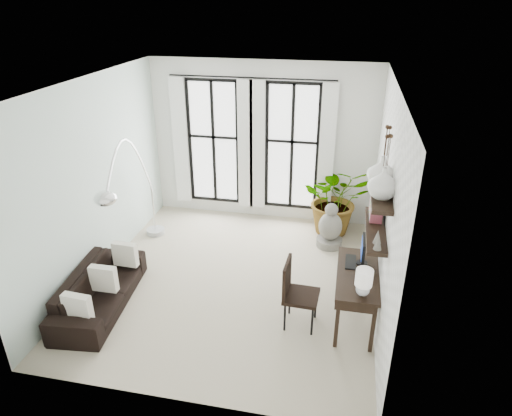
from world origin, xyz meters
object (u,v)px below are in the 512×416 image
(desk_chair, at_px, (295,290))
(buddha, at_px, (330,228))
(sofa, at_px, (100,289))
(arc_lamp, at_px, (129,167))
(plant, at_px, (336,199))
(desk, at_px, (357,278))

(desk_chair, relative_size, buddha, 1.16)
(desk_chair, distance_m, buddha, 2.37)
(sofa, xyz_separation_m, arc_lamp, (0.10, 1.17, 1.53))
(plant, bearing_deg, desk, -81.41)
(sofa, height_order, plant, plant)
(plant, relative_size, arc_lamp, 0.55)
(arc_lamp, bearing_deg, plant, 30.86)
(sofa, xyz_separation_m, plant, (3.33, 3.10, 0.42))
(sofa, bearing_deg, desk_chair, -92.08)
(desk_chair, bearing_deg, arc_lamp, 163.21)
(plant, xyz_separation_m, desk_chair, (-0.42, -2.91, -0.14))
(plant, relative_size, desk, 1.05)
(desk_chair, bearing_deg, desk, 15.84)
(sofa, bearing_deg, plant, -52.85)
(plant, height_order, desk_chair, plant)
(desk_chair, height_order, buddha, desk_chair)
(sofa, distance_m, plant, 4.57)
(sofa, distance_m, desk, 3.79)
(desk_chair, xyz_separation_m, arc_lamp, (-2.81, 0.98, 1.24))
(sofa, xyz_separation_m, desk_chair, (2.91, 0.19, 0.28))
(desk, height_order, buddha, desk)
(plant, bearing_deg, desk_chair, -98.25)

